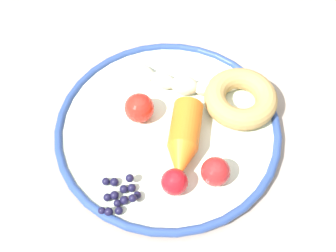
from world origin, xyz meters
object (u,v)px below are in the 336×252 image
(carrot_orange, at_px, (184,140))
(tomato_far, at_px, (175,182))
(plate, at_px, (168,127))
(tomato_mid, at_px, (215,172))
(dining_table, at_px, (168,132))
(tomato_near, at_px, (139,108))
(blueberry_pile, at_px, (119,195))
(banana, at_px, (185,83))
(donut, at_px, (241,98))

(carrot_orange, relative_size, tomato_far, 3.54)
(plate, xyz_separation_m, carrot_orange, (-0.02, -0.04, 0.02))
(tomato_mid, bearing_deg, plate, 66.34)
(dining_table, bearing_deg, tomato_far, -147.15)
(tomato_near, bearing_deg, blueberry_pile, -159.72)
(plate, distance_m, tomato_mid, 0.11)
(tomato_far, bearing_deg, carrot_orange, 17.80)
(banana, distance_m, carrot_orange, 0.11)
(dining_table, distance_m, donut, 0.16)
(dining_table, relative_size, tomato_near, 22.78)
(dining_table, distance_m, banana, 0.12)
(blueberry_pile, distance_m, tomato_far, 0.07)
(carrot_orange, xyz_separation_m, donut, (0.11, -0.04, -0.01))
(banana, xyz_separation_m, blueberry_pile, (-0.21, -0.01, -0.01))
(plate, relative_size, blueberry_pile, 5.22)
(blueberry_pile, relative_size, tomato_far, 1.79)
(tomato_far, bearing_deg, tomato_near, 53.23)
(plate, xyz_separation_m, banana, (0.08, 0.01, 0.02))
(dining_table, height_order, banana, banana)
(plate, bearing_deg, blueberry_pile, -179.71)
(banana, xyz_separation_m, tomato_mid, (-0.12, -0.11, 0.01))
(plate, xyz_separation_m, donut, (0.09, -0.08, 0.02))
(donut, distance_m, blueberry_pile, 0.23)
(plate, relative_size, tomato_mid, 8.49)
(carrot_orange, xyz_separation_m, blueberry_pile, (-0.11, 0.04, -0.02))
(donut, xyz_separation_m, blueberry_pile, (-0.22, 0.07, -0.01))
(plate, xyz_separation_m, tomato_far, (-0.08, -0.06, 0.02))
(plate, bearing_deg, tomato_far, -145.26)
(plate, height_order, donut, donut)
(dining_table, xyz_separation_m, tomato_near, (-0.05, 0.02, 0.13))
(dining_table, distance_m, plate, 0.11)
(banana, height_order, tomato_mid, tomato_mid)
(donut, bearing_deg, blueberry_pile, 161.08)
(tomato_far, bearing_deg, plate, 34.74)
(plate, height_order, banana, banana)
(banana, height_order, carrot_orange, carrot_orange)
(dining_table, relative_size, tomato_far, 27.62)
(dining_table, xyz_separation_m, plate, (-0.05, -0.03, 0.10))
(blueberry_pile, distance_m, tomato_mid, 0.13)
(carrot_orange, bearing_deg, blueberry_pile, 161.19)
(blueberry_pile, relative_size, tomato_near, 1.47)
(tomato_near, height_order, tomato_far, tomato_near)
(tomato_far, bearing_deg, dining_table, 32.85)
(blueberry_pile, bearing_deg, donut, -18.92)
(donut, height_order, blueberry_pile, donut)
(dining_table, distance_m, carrot_orange, 0.16)
(blueberry_pile, distance_m, tomato_near, 0.13)
(carrot_orange, distance_m, tomato_near, 0.08)
(plate, xyz_separation_m, tomato_near, (-0.01, 0.05, 0.02))
(tomato_far, bearing_deg, donut, -6.22)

